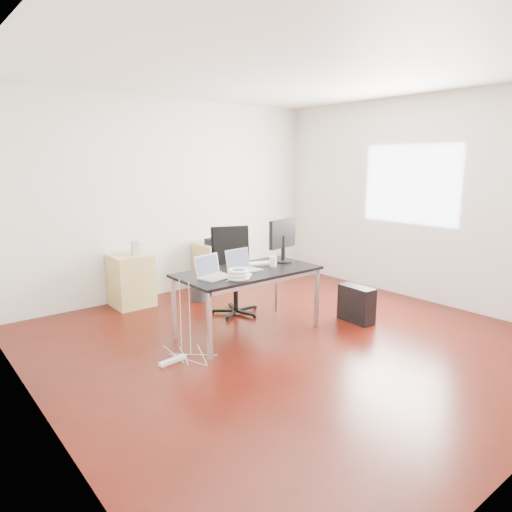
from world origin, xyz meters
TOP-DOWN VIEW (x-y plane):
  - room_shell at (0.04, 0.00)m, footprint 5.00×5.00m
  - desk at (-0.20, 0.45)m, footprint 1.60×0.80m
  - office_chair at (0.11, 1.14)m, footprint 0.62×0.63m
  - filing_cabinet_left at (-0.80, 2.23)m, footprint 0.50×0.50m
  - filing_cabinet_right at (0.55, 2.23)m, footprint 0.50×0.50m
  - pc_tower at (1.05, -0.09)m, footprint 0.22×0.46m
  - wastebasket at (0.02, 1.84)m, footprint 0.27×0.27m
  - power_strip at (-1.26, 0.28)m, footprint 0.31×0.10m
  - laptop_left at (-0.69, 0.42)m, footprint 0.37×0.31m
  - laptop_right at (-0.25, 0.47)m, footprint 0.35×0.28m
  - monitor at (0.41, 0.55)m, footprint 0.45×0.26m
  - keyboard at (0.02, 0.63)m, footprint 0.46×0.29m
  - cup_white at (0.14, 0.42)m, footprint 0.08×0.08m
  - cup_brown at (0.23, 0.49)m, footprint 0.09×0.09m
  - cable_coil at (-0.52, 0.20)m, footprint 0.24×0.24m
  - power_adapter at (-0.37, 0.23)m, footprint 0.08×0.08m
  - speaker at (-0.74, 2.19)m, footprint 0.10×0.09m
  - navy_garment at (0.55, 2.15)m, footprint 0.32×0.26m

SIDE VIEW (x-z plane):
  - power_strip at x=-1.26m, z-range 0.00..0.04m
  - wastebasket at x=0.02m, z-range 0.00..0.28m
  - pc_tower at x=1.05m, z-range 0.00..0.44m
  - filing_cabinet_left at x=-0.80m, z-range 0.00..0.70m
  - filing_cabinet_right at x=0.55m, z-range 0.00..0.70m
  - office_chair at x=0.11m, z-range 0.06..1.15m
  - desk at x=-0.20m, z-range 0.31..1.04m
  - keyboard at x=0.02m, z-range 0.73..0.75m
  - power_adapter at x=-0.37m, z-range 0.73..0.76m
  - navy_garment at x=0.55m, z-range 0.70..0.79m
  - cup_brown at x=0.23m, z-range 0.73..0.83m
  - cable_coil at x=-0.52m, z-range 0.73..0.84m
  - laptop_left at x=-0.69m, z-range 0.67..0.90m
  - laptop_right at x=-0.25m, z-range 0.67..0.90m
  - speaker at x=-0.74m, z-range 0.70..0.88m
  - cup_white at x=0.14m, z-range 0.73..0.85m
  - monitor at x=0.41m, z-range 0.76..1.27m
  - room_shell at x=0.04m, z-range -1.10..3.90m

